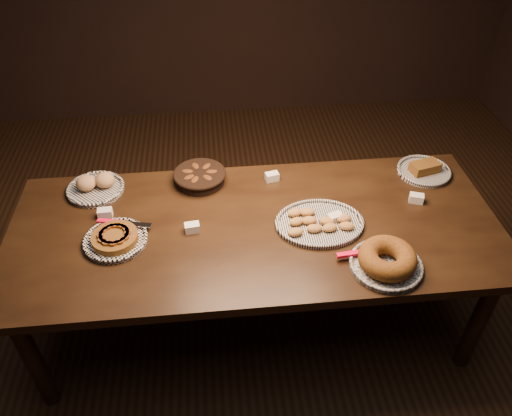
{
  "coord_description": "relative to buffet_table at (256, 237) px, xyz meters",
  "views": [
    {
      "loc": [
        -0.18,
        -1.79,
        2.39
      ],
      "look_at": [
        0.01,
        0.05,
        0.82
      ],
      "focal_mm": 35.0,
      "sensor_mm": 36.0,
      "label": 1
    }
  ],
  "objects": [
    {
      "name": "loaf_plate",
      "position": [
        0.97,
        0.34,
        0.09
      ],
      "size": [
        0.29,
        0.29,
        0.07
      ],
      "rotation": [
        0.0,
        0.0,
        0.25
      ],
      "color": "black",
      "rests_on": "buffet_table"
    },
    {
      "name": "tent_cards",
      "position": [
        0.06,
        0.12,
        0.1
      ],
      "size": [
        1.65,
        0.43,
        0.04
      ],
      "color": "white",
      "rests_on": "buffet_table"
    },
    {
      "name": "buffet_table",
      "position": [
        0.0,
        0.0,
        0.0
      ],
      "size": [
        2.4,
        1.0,
        0.75
      ],
      "color": "black",
      "rests_on": "ground"
    },
    {
      "name": "madeleine_platter",
      "position": [
        0.31,
        -0.03,
        0.09
      ],
      "size": [
        0.43,
        0.35,
        0.05
      ],
      "rotation": [
        0.0,
        0.0,
        0.12
      ],
      "color": "black",
      "rests_on": "buffet_table"
    },
    {
      "name": "bread_roll_plate",
      "position": [
        -0.81,
        0.36,
        0.1
      ],
      "size": [
        0.3,
        0.3,
        0.09
      ],
      "rotation": [
        0.0,
        0.0,
        0.18
      ],
      "color": "white",
      "rests_on": "buffet_table"
    },
    {
      "name": "apple_tart_plate",
      "position": [
        -0.67,
        -0.05,
        0.1
      ],
      "size": [
        0.32,
        0.3,
        0.06
      ],
      "rotation": [
        0.0,
        0.0,
        0.04
      ],
      "color": "white",
      "rests_on": "buffet_table"
    },
    {
      "name": "croissant_basket",
      "position": [
        -0.26,
        0.38,
        0.11
      ],
      "size": [
        0.29,
        0.29,
        0.07
      ],
      "rotation": [
        0.0,
        0.0,
        -0.12
      ],
      "color": "black",
      "rests_on": "buffet_table"
    },
    {
      "name": "ground",
      "position": [
        0.0,
        0.0,
        -0.68
      ],
      "size": [
        5.0,
        5.0,
        0.0
      ],
      "primitive_type": "plane",
      "color": "black",
      "rests_on": "ground"
    },
    {
      "name": "bundt_cake_plate",
      "position": [
        0.55,
        -0.33,
        0.12
      ],
      "size": [
        0.37,
        0.33,
        0.1
      ],
      "rotation": [
        0.0,
        0.0,
        -0.05
      ],
      "color": "black",
      "rests_on": "buffet_table"
    }
  ]
}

